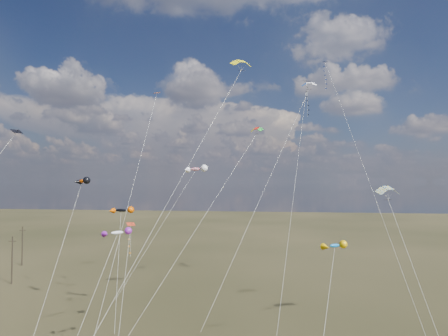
# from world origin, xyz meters

# --- Properties ---
(utility_pole_near) EXTENTS (1.40, 0.20, 8.00)m
(utility_pole_near) POSITION_xyz_m (-38.00, 30.00, 4.09)
(utility_pole_near) COLOR black
(utility_pole_near) RESTS_ON ground
(utility_pole_far) EXTENTS (1.40, 0.20, 8.00)m
(utility_pole_far) POSITION_xyz_m (-46.00, 44.00, 4.09)
(utility_pole_far) COLOR black
(utility_pole_far) RESTS_ON ground
(diamond_black_high) EXTENTS (5.73, 26.40, 33.80)m
(diamond_black_high) POSITION_xyz_m (11.08, 31.98, 28.89)
(diamond_black_high) COLOR black
(diamond_black_high) RESTS_ON ground
(diamond_navy_tall) EXTENTS (8.09, 24.99, 37.17)m
(diamond_navy_tall) POSITION_xyz_m (15.02, 32.75, 31.87)
(diamond_navy_tall) COLOR #0D1146
(diamond_navy_tall) RESTS_ON ground
(diamond_red_low) EXTENTS (2.98, 10.18, 12.56)m
(diamond_red_low) POSITION_xyz_m (-9.83, 11.52, 10.14)
(diamond_red_low) COLOR red
(diamond_red_low) RESTS_ON ground
(diamond_orange_center) EXTENTS (2.18, 16.24, 29.70)m
(diamond_orange_center) POSITION_xyz_m (-10.36, 15.57, 19.66)
(diamond_orange_center) COLOR #BE5517
(diamond_orange_center) RESTS_ON ground
(parafoil_yellow) EXTENTS (13.76, 23.59, 33.67)m
(parafoil_yellow) POSITION_xyz_m (2.06, 19.09, 32.81)
(parafoil_yellow) COLOR yellow
(parafoil_yellow) RESTS_ON ground
(parafoil_blue_white) EXTENTS (14.91, 19.48, 33.51)m
(parafoil_blue_white) POSITION_xyz_m (11.47, 31.86, 32.70)
(parafoil_blue_white) COLOR #1D4FAC
(parafoil_blue_white) RESTS_ON ground
(parafoil_striped) EXTENTS (3.73, 14.76, 17.25)m
(parafoil_striped) POSITION_xyz_m (19.52, 16.89, 16.50)
(parafoil_striped) COLOR yellow
(parafoil_striped) RESTS_ON ground
(parafoil_tricolor) EXTENTS (14.29, 17.76, 25.54)m
(parafoil_tricolor) POSITION_xyz_m (3.49, 25.72, 24.78)
(parafoil_tricolor) COLOR yellow
(parafoil_tricolor) RESTS_ON ground
(novelty_black_orange) EXTENTS (4.39, 8.59, 13.94)m
(novelty_black_orange) POSITION_xyz_m (-14.13, 19.08, 13.40)
(novelty_black_orange) COLOR black
(novelty_black_orange) RESTS_ON ground
(novelty_orange_black) EXTENTS (3.22, 14.98, 17.92)m
(novelty_orange_black) POSITION_xyz_m (-19.91, 19.31, 17.29)
(novelty_orange_black) COLOR #E44900
(novelty_orange_black) RESTS_ON ground
(novelty_white_purple) EXTENTS (3.23, 8.91, 12.69)m
(novelty_white_purple) POSITION_xyz_m (-8.73, 5.34, 12.21)
(novelty_white_purple) COLOR white
(novelty_white_purple) RESTS_ON ground
(novelty_redwhite_stripe) EXTENTS (11.10, 13.47, 20.18)m
(novelty_redwhite_stripe) POSITION_xyz_m (-7.78, 36.12, 19.44)
(novelty_redwhite_stripe) COLOR red
(novelty_redwhite_stripe) RESTS_ON ground
(novelty_blue_yellow) EXTENTS (3.72, 8.38, 11.88)m
(novelty_blue_yellow) POSITION_xyz_m (11.97, 5.45, 11.41)
(novelty_blue_yellow) COLOR blue
(novelty_blue_yellow) RESTS_ON ground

